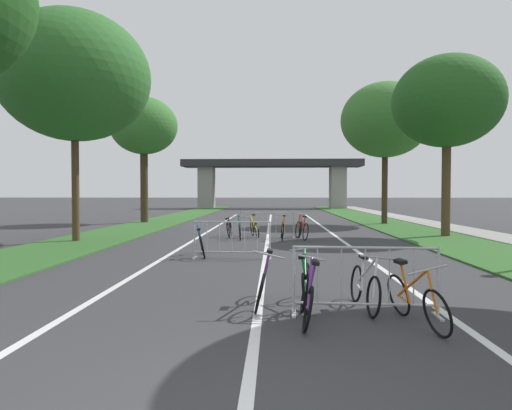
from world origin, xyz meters
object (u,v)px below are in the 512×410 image
Objects in this scene: bicycle_black_2 at (229,228)px; bicycle_purple_10 at (262,284)px; tree_right_cypress_far at (385,120)px; bicycle_orange_1 at (283,230)px; bicycle_blue_4 at (201,244)px; bicycle_purple_0 at (307,297)px; crowd_barrier_nearest at (365,282)px; tree_right_pine_far at (447,102)px; bicycle_silver_3 at (301,228)px; bicycle_teal_5 at (240,230)px; bicycle_yellow_9 at (254,228)px; crowd_barrier_third at (267,225)px; bicycle_red_7 at (302,229)px; bicycle_white_8 at (365,287)px; tree_left_pine_near at (74,77)px; bicycle_green_6 at (307,284)px; crowd_barrier_second at (232,240)px; tree_left_oak_near at (144,127)px; bicycle_orange_11 at (415,300)px.

bicycle_purple_10 is at bearing -81.23° from bicycle_black_2.
tree_right_cypress_far reaches higher than bicycle_orange_1.
bicycle_purple_0 is at bearing -79.87° from bicycle_blue_4.
crowd_barrier_nearest is (-5.03, -19.22, -5.49)m from tree_right_cypress_far.
bicycle_silver_3 is at bearing -178.06° from tree_right_pine_far.
bicycle_teal_5 is 0.99× the size of bicycle_yellow_9.
bicycle_silver_3 is (0.79, 1.08, -0.00)m from bicycle_orange_1.
crowd_barrier_third is (-6.66, -7.84, -5.49)m from tree_right_cypress_far.
bicycle_red_7 is (-0.26, 10.87, -0.13)m from crowd_barrier_nearest.
bicycle_white_8 is (-4.96, -18.85, -5.64)m from tree_right_cypress_far.
tree_right_cypress_far is at bearing 34.90° from tree_left_pine_near.
bicycle_red_7 reaches higher than bicycle_white_8.
bicycle_silver_3 is at bearing 76.13° from bicycle_red_7.
crowd_barrier_nearest is 10.85m from bicycle_orange_1.
crowd_barrier_third is at bearing 95.28° from bicycle_purple_0.
bicycle_silver_3 reaches higher than bicycle_purple_10.
bicycle_purple_0 is at bearing -86.82° from bicycle_green_6.
crowd_barrier_second is at bearing -142.53° from tree_right_pine_far.
bicycle_green_6 is at bearing 87.32° from bicycle_purple_0.
bicycle_purple_10 is at bearing -93.66° from bicycle_orange_1.
tree_left_pine_near is 5.09× the size of bicycle_yellow_9.
bicycle_purple_0 is 1.00× the size of bicycle_white_8.
tree_right_cypress_far is at bearing 75.34° from crowd_barrier_nearest.
tree_right_cypress_far reaches higher than crowd_barrier_second.
bicycle_red_7 is at bearing 44.48° from bicycle_blue_4.
bicycle_purple_10 is (-6.58, -18.69, -5.64)m from tree_right_cypress_far.
crowd_barrier_second is 5.45m from bicycle_green_6.
tree_right_cypress_far reaches higher than bicycle_silver_3.
tree_left_pine_near is 9.72m from bicycle_orange_1.
bicycle_yellow_9 is at bearing -3.35° from bicycle_black_2.
tree_right_pine_far is at bearing 21.25° from bicycle_blue_4.
bicycle_white_8 is at bearing -84.71° from bicycle_orange_1.
tree_left_pine_near is at bearing -87.42° from tree_left_oak_near.
bicycle_teal_5 is (-8.51, -1.23, -5.24)m from tree_right_pine_far.
bicycle_orange_11 is (0.52, -0.86, 0.01)m from bicycle_white_8.
bicycle_yellow_9 is at bearing -83.21° from bicycle_white_8.
bicycle_orange_11 reaches higher than bicycle_purple_0.
bicycle_black_2 is (-2.21, 1.06, -0.03)m from bicycle_orange_1.
bicycle_purple_10 is (-1.29, -10.33, -0.02)m from bicycle_red_7.
bicycle_red_7 reaches higher than bicycle_yellow_9.
bicycle_yellow_9 is at bearing 18.42° from tree_left_pine_near.
tree_left_pine_near reaches higher than tree_right_cypress_far.
bicycle_teal_5 is 1.01× the size of bicycle_purple_10.
tree_left_oak_near reaches higher than bicycle_purple_0.
tree_left_oak_near is at bearing 114.85° from crowd_barrier_nearest.
tree_left_pine_near is at bearing 21.36° from bicycle_silver_3.
bicycle_black_2 is at bearing 149.20° from bicycle_red_7.
bicycle_green_6 is (8.41, -19.43, -5.46)m from tree_left_oak_near.
tree_right_cypress_far is 5.02× the size of bicycle_green_6.
bicycle_green_6 is (-6.62, -11.56, -5.23)m from tree_right_pine_far.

